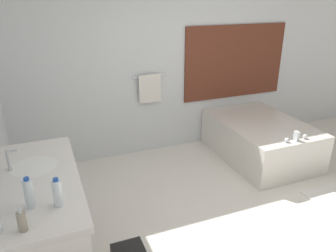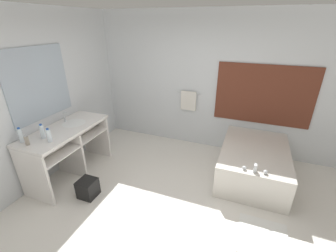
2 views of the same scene
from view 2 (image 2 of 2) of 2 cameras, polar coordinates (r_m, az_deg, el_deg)
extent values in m
plane|color=silver|center=(3.38, -1.26, -21.91)|extent=(16.00, 16.00, 0.00)
cube|color=silver|center=(4.59, 9.33, 10.59)|extent=(7.40, 0.06, 2.70)
cube|color=brown|center=(4.49, 23.03, 7.23)|extent=(1.70, 0.02, 1.10)
cylinder|color=silver|center=(4.64, 5.32, 8.42)|extent=(0.50, 0.02, 0.02)
cube|color=silver|center=(4.68, 5.20, 6.40)|extent=(0.32, 0.04, 0.40)
cube|color=silver|center=(3.94, -33.20, 4.39)|extent=(0.06, 7.40, 2.70)
cube|color=#A3B2C1|center=(4.04, -30.00, 9.23)|extent=(0.02, 1.10, 1.10)
cube|color=white|center=(4.02, -24.80, -0.84)|extent=(0.66, 1.47, 0.05)
cube|color=white|center=(4.12, -24.22, -3.80)|extent=(0.63, 1.40, 0.02)
cylinder|color=white|center=(4.17, -22.66, -0.01)|extent=(0.38, 0.38, 0.11)
cube|color=white|center=(3.85, -31.00, -11.19)|extent=(0.61, 0.04, 0.84)
cube|color=white|center=(4.22, -23.72, -6.32)|extent=(0.61, 0.04, 0.84)
cube|color=white|center=(4.67, -17.84, -2.23)|extent=(0.61, 0.04, 0.84)
cylinder|color=silver|center=(3.84, -27.60, -5.34)|extent=(0.13, 0.40, 0.13)
cylinder|color=silver|center=(4.29, -20.60, -0.90)|extent=(0.13, 0.40, 0.13)
cylinder|color=silver|center=(4.27, -24.60, 1.17)|extent=(0.04, 0.04, 0.02)
cylinder|color=silver|center=(4.24, -24.81, 2.28)|extent=(0.02, 0.02, 0.16)
cube|color=silver|center=(4.19, -24.59, 3.10)|extent=(0.07, 0.01, 0.01)
cube|color=silver|center=(4.17, 20.80, -8.61)|extent=(1.07, 1.56, 0.55)
ellipsoid|color=white|center=(4.10, 21.06, -7.17)|extent=(0.77, 1.12, 0.30)
cube|color=silver|center=(3.41, 21.25, -9.96)|extent=(0.04, 0.07, 0.12)
sphere|color=silver|center=(3.43, 18.82, -10.03)|extent=(0.06, 0.06, 0.06)
sphere|color=silver|center=(3.44, 23.51, -10.69)|extent=(0.06, 0.06, 0.06)
cylinder|color=white|center=(3.82, -33.35, -2.01)|extent=(0.06, 0.06, 0.21)
cylinder|color=#1E4CA8|center=(3.77, -33.75, -0.47)|extent=(0.03, 0.03, 0.02)
cylinder|color=white|center=(3.62, -27.97, -2.18)|extent=(0.06, 0.06, 0.19)
cylinder|color=#1E4CA8|center=(3.58, -28.31, -0.68)|extent=(0.03, 0.03, 0.02)
cylinder|color=white|center=(3.77, -29.30, -1.28)|extent=(0.06, 0.06, 0.21)
cylinder|color=#1E4CA8|center=(3.73, -29.66, 0.30)|extent=(0.03, 0.03, 0.02)
cylinder|color=gray|center=(3.70, -32.23, -3.19)|extent=(0.06, 0.06, 0.13)
cylinder|color=silver|center=(3.67, -32.50, -2.11)|extent=(0.02, 0.02, 0.03)
cube|color=black|center=(3.78, -19.70, -14.62)|extent=(0.26, 0.26, 0.29)
cube|color=white|center=(3.36, 22.89, -24.67)|extent=(0.60, 0.62, 0.02)
camera|label=1|loc=(2.61, -67.82, 4.48)|focal=35.00mm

